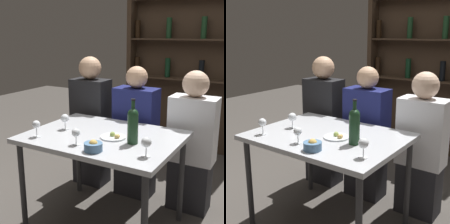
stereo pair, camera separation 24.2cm
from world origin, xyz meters
TOP-DOWN VIEW (x-y plane):
  - ground_plane at (0.00, 0.00)m, footprint 10.00×10.00m
  - dining_table at (0.00, 0.00)m, footprint 1.14×0.85m
  - wine_rack_wall at (0.00, 1.99)m, footprint 1.52×0.21m
  - wine_bottle at (0.27, -0.06)m, footprint 0.08×0.08m
  - wine_glass_0 at (-0.06, -0.27)m, footprint 0.06×0.06m
  - wine_glass_1 at (-0.41, -0.28)m, footprint 0.06×0.06m
  - wine_glass_2 at (-0.34, -0.03)m, footprint 0.07×0.07m
  - wine_glass_3 at (0.45, -0.23)m, footprint 0.07×0.07m
  - food_plate_0 at (0.10, -0.03)m, footprint 0.19×0.19m
  - snack_bowl at (0.11, -0.32)m, footprint 0.12×0.12m
  - seated_person_left at (-0.51, 0.59)m, footprint 0.37×0.22m
  - seated_person_center at (-0.01, 0.59)m, footprint 0.39×0.22m
  - seated_person_right at (0.51, 0.59)m, footprint 0.38×0.22m

SIDE VIEW (x-z plane):
  - ground_plane at x=0.00m, z-range 0.00..0.00m
  - seated_person_center at x=-0.01m, z-range -0.04..1.20m
  - seated_person_right at x=0.51m, z-range -0.03..1.20m
  - seated_person_left at x=-0.51m, z-range -0.02..1.27m
  - dining_table at x=0.00m, z-range 0.31..1.08m
  - food_plate_0 at x=0.10m, z-range 0.76..0.80m
  - snack_bowl at x=0.11m, z-range 0.76..0.84m
  - wine_glass_0 at x=-0.06m, z-range 0.79..0.91m
  - wine_glass_2 at x=-0.34m, z-range 0.80..0.92m
  - wine_glass_1 at x=-0.41m, z-range 0.80..0.92m
  - wine_glass_3 at x=0.45m, z-range 0.80..0.92m
  - wine_bottle at x=0.27m, z-range 0.75..1.07m
  - wine_rack_wall at x=0.00m, z-range 0.03..2.22m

